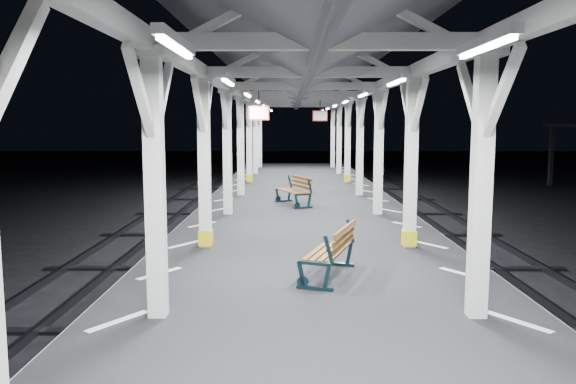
{
  "coord_description": "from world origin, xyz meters",
  "views": [
    {
      "loc": [
        -0.34,
        -8.83,
        3.42
      ],
      "look_at": [
        -0.38,
        1.08,
        2.2
      ],
      "focal_mm": 35.0,
      "sensor_mm": 36.0,
      "label": 1
    }
  ],
  "objects": [
    {
      "name": "bench_far",
      "position": [
        -0.17,
        7.68,
        1.45
      ],
      "size": [
        1.11,
        1.65,
        0.84
      ],
      "rotation": [
        0.0,
        0.0,
        0.39
      ],
      "color": "black",
      "rests_on": "platform"
    },
    {
      "name": "canopy",
      "position": [
        0.0,
        -0.02,
        4.56
      ],
      "size": [
        5.4,
        49.0,
        4.65
      ],
      "color": "silver",
      "rests_on": "platform"
    },
    {
      "name": "ground",
      "position": [
        0.0,
        0.0,
        0.0
      ],
      "size": [
        120.0,
        120.0,
        0.0
      ],
      "primitive_type": "plane",
      "color": "black",
      "rests_on": "ground"
    },
    {
      "name": "track_left",
      "position": [
        -5.0,
        0.0,
        0.08
      ],
      "size": [
        2.2,
        60.0,
        0.16
      ],
      "color": "#2D2D33",
      "rests_on": "ground"
    },
    {
      "name": "hazard_stripes_right",
      "position": [
        2.45,
        0.0,
        1.0
      ],
      "size": [
        1.0,
        48.0,
        0.01
      ],
      "primitive_type": "cube",
      "color": "silver",
      "rests_on": "platform"
    },
    {
      "name": "hazard_stripes_left",
      "position": [
        -2.45,
        0.0,
        1.0
      ],
      "size": [
        1.0,
        48.0,
        0.01
      ],
      "primitive_type": "cube",
      "color": "silver",
      "rests_on": "platform"
    },
    {
      "name": "bench_mid",
      "position": [
        0.34,
        -0.22,
        1.44
      ],
      "size": [
        1.01,
        1.63,
        0.83
      ],
      "rotation": [
        0.0,
        0.0,
        -0.32
      ],
      "color": "black",
      "rests_on": "platform"
    },
    {
      "name": "platform",
      "position": [
        0.0,
        0.0,
        0.5
      ],
      "size": [
        6.0,
        50.0,
        1.0
      ],
      "primitive_type": "cube",
      "color": "black",
      "rests_on": "ground"
    }
  ]
}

